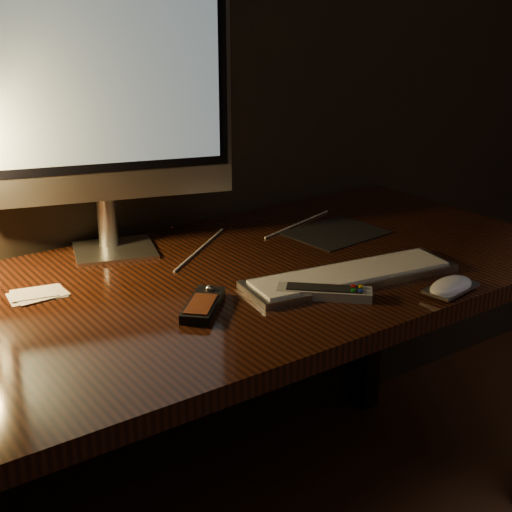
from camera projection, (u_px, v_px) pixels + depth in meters
desk at (213, 319)px, 1.61m from camera, size 1.60×0.75×0.75m
monitor at (105, 102)px, 1.53m from camera, size 0.54×0.21×0.58m
keyboard at (351, 275)px, 1.49m from camera, size 0.48×0.20×0.02m
mousepad at (336, 233)px, 1.78m from camera, size 0.24×0.20×0.00m
mouse at (451, 289)px, 1.41m from camera, size 0.13×0.08×0.02m
media_remote at (203, 304)px, 1.34m from camera, size 0.14×0.14×0.03m
tv_remote at (324, 292)px, 1.40m from camera, size 0.17×0.16×0.02m
papers at (37, 294)px, 1.41m from camera, size 0.12×0.08×0.01m
cable at (254, 237)px, 1.74m from camera, size 0.54×0.26×0.01m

